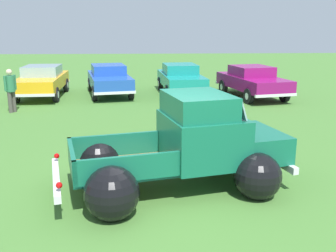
{
  "coord_description": "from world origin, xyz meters",
  "views": [
    {
      "loc": [
        -0.48,
        -7.42,
        3.21
      ],
      "look_at": [
        0.0,
        1.19,
        1.0
      ],
      "focal_mm": 41.81,
      "sensor_mm": 36.0,
      "label": 1
    }
  ],
  "objects_px": {
    "show_car_1": "(109,79)",
    "lane_cone_0": "(161,137)",
    "show_car_3": "(252,80)",
    "vintage_pickup_truck": "(190,151)",
    "show_car_0": "(42,80)",
    "spectator_0": "(11,88)",
    "show_car_2": "(181,78)"
  },
  "relations": [
    {
      "from": "show_car_3",
      "to": "spectator_0",
      "type": "relative_size",
      "value": 2.78
    },
    {
      "from": "show_car_1",
      "to": "spectator_0",
      "type": "distance_m",
      "value": 4.99
    },
    {
      "from": "show_car_2",
      "to": "lane_cone_0",
      "type": "xyz_separation_m",
      "value": [
        -1.27,
        -8.59,
        -0.47
      ]
    },
    {
      "from": "show_car_3",
      "to": "spectator_0",
      "type": "distance_m",
      "value": 10.34
    },
    {
      "from": "show_car_3",
      "to": "spectator_0",
      "type": "bearing_deg",
      "value": -87.01
    },
    {
      "from": "vintage_pickup_truck",
      "to": "show_car_2",
      "type": "bearing_deg",
      "value": 72.33
    },
    {
      "from": "show_car_1",
      "to": "show_car_2",
      "type": "bearing_deg",
      "value": 79.96
    },
    {
      "from": "show_car_2",
      "to": "show_car_3",
      "type": "bearing_deg",
      "value": 66.04
    },
    {
      "from": "vintage_pickup_truck",
      "to": "show_car_1",
      "type": "bearing_deg",
      "value": 89.62
    },
    {
      "from": "show_car_0",
      "to": "show_car_3",
      "type": "xyz_separation_m",
      "value": [
        9.67,
        -0.69,
        -0.0
      ]
    },
    {
      "from": "vintage_pickup_truck",
      "to": "show_car_2",
      "type": "distance_m",
      "value": 11.25
    },
    {
      "from": "show_car_1",
      "to": "show_car_3",
      "type": "relative_size",
      "value": 1.0
    },
    {
      "from": "show_car_2",
      "to": "show_car_3",
      "type": "distance_m",
      "value": 3.39
    },
    {
      "from": "lane_cone_0",
      "to": "show_car_2",
      "type": "bearing_deg",
      "value": 81.6
    },
    {
      "from": "show_car_3",
      "to": "show_car_1",
      "type": "bearing_deg",
      "value": -110.7
    },
    {
      "from": "show_car_0",
      "to": "spectator_0",
      "type": "relative_size",
      "value": 2.73
    },
    {
      "from": "vintage_pickup_truck",
      "to": "show_car_0",
      "type": "distance_m",
      "value": 12.21
    },
    {
      "from": "show_car_1",
      "to": "lane_cone_0",
      "type": "bearing_deg",
      "value": 2.62
    },
    {
      "from": "show_car_2",
      "to": "spectator_0",
      "type": "height_order",
      "value": "spectator_0"
    },
    {
      "from": "vintage_pickup_truck",
      "to": "lane_cone_0",
      "type": "xyz_separation_m",
      "value": [
        -0.48,
        2.63,
        -0.45
      ]
    },
    {
      "from": "show_car_3",
      "to": "lane_cone_0",
      "type": "distance_m",
      "value": 8.75
    },
    {
      "from": "show_car_2",
      "to": "lane_cone_0",
      "type": "bearing_deg",
      "value": -13.5
    },
    {
      "from": "spectator_0",
      "to": "vintage_pickup_truck",
      "type": "bearing_deg",
      "value": 162.53
    },
    {
      "from": "show_car_3",
      "to": "lane_cone_0",
      "type": "bearing_deg",
      "value": -42.92
    },
    {
      "from": "show_car_3",
      "to": "show_car_2",
      "type": "bearing_deg",
      "value": -120.93
    },
    {
      "from": "show_car_0",
      "to": "spectator_0",
      "type": "height_order",
      "value": "spectator_0"
    },
    {
      "from": "vintage_pickup_truck",
      "to": "show_car_3",
      "type": "relative_size",
      "value": 1.08
    },
    {
      "from": "spectator_0",
      "to": "lane_cone_0",
      "type": "bearing_deg",
      "value": 172.59
    },
    {
      "from": "show_car_0",
      "to": "spectator_0",
      "type": "bearing_deg",
      "value": -7.94
    },
    {
      "from": "show_car_1",
      "to": "vintage_pickup_truck",
      "type": "bearing_deg",
      "value": 1.71
    },
    {
      "from": "show_car_3",
      "to": "lane_cone_0",
      "type": "xyz_separation_m",
      "value": [
        -4.48,
        -7.5,
        -0.47
      ]
    },
    {
      "from": "show_car_0",
      "to": "show_car_3",
      "type": "relative_size",
      "value": 0.98
    }
  ]
}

